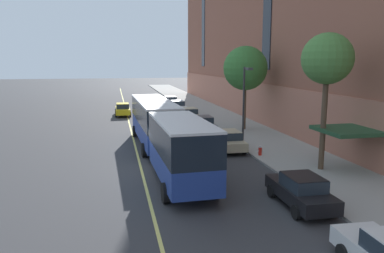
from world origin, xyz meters
TOP-DOWN VIEW (x-y plane):
  - ground_plane at (0.00, 0.00)m, footprint 260.00×260.00m
  - sidewalk at (9.79, 3.00)m, footprint 5.85×160.00m
  - city_bus at (0.59, 2.70)m, footprint 3.39×20.02m
  - parked_car_white_0 at (5.60, 26.36)m, footprint 2.06×4.52m
  - parked_car_black_2 at (5.75, -7.40)m, footprint 1.95×4.37m
  - parked_car_darkgray_3 at (5.66, 11.81)m, footprint 2.00×4.70m
  - parked_car_champagne_4 at (5.55, 18.34)m, footprint 2.09×4.77m
  - parked_car_champagne_6 at (5.75, 4.09)m, footprint 2.04×4.53m
  - parked_car_silver_7 at (5.56, 32.61)m, footprint 2.04×4.72m
  - taxi_cab at (-1.63, 24.58)m, footprint 1.92×4.79m
  - street_tree_mid_block at (9.77, -2.37)m, footprint 3.04×3.04m
  - street_tree_far_uptown at (9.77, 11.71)m, footprint 4.22×4.22m
  - street_lamp at (7.47, 5.30)m, footprint 0.36×1.48m
  - fire_hydrant at (7.37, 1.60)m, footprint 0.42×0.24m
  - lane_centerline at (-1.10, 3.00)m, footprint 0.16×140.00m

SIDE VIEW (x-z plane):
  - ground_plane at x=0.00m, z-range 0.00..0.00m
  - lane_centerline at x=-1.10m, z-range 0.00..0.01m
  - sidewalk at x=9.79m, z-range 0.00..0.15m
  - fire_hydrant at x=7.37m, z-range 0.13..0.85m
  - parked_car_black_2 at x=5.75m, z-range 0.00..1.56m
  - parked_car_champagne_6 at x=5.75m, z-range 0.00..1.56m
  - parked_car_darkgray_3 at x=5.66m, z-range 0.00..1.56m
  - parked_car_white_0 at x=5.60m, z-range 0.00..1.56m
  - taxi_cab at x=-1.63m, z-range 0.00..1.56m
  - parked_car_silver_7 at x=5.56m, z-range 0.00..1.56m
  - parked_car_champagne_4 at x=5.55m, z-range 0.00..1.56m
  - city_bus at x=0.59m, z-range 0.29..3.96m
  - street_lamp at x=7.47m, z-range 0.90..7.05m
  - street_tree_far_uptown at x=9.77m, z-range 2.03..10.05m
  - street_tree_mid_block at x=9.77m, z-range 2.67..10.91m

